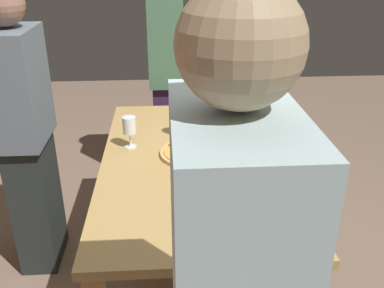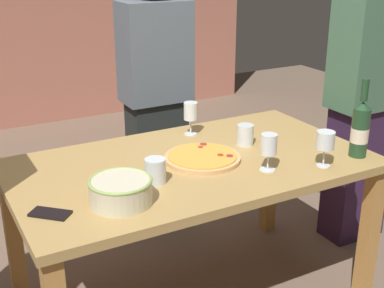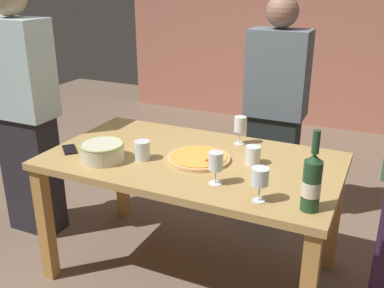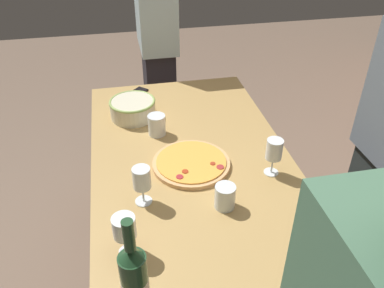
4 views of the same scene
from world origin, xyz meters
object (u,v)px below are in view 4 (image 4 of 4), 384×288
object	(u,v)px
wine_bottle	(134,279)
wine_glass_near_pizza	(274,150)
pizza	(191,163)
person_host	(157,43)
dining_table	(192,175)
wine_glass_far_left	(124,229)
cell_phone	(136,93)
cup_ceramic	(225,197)
cup_amber	(157,125)
wine_glass_by_bottle	(142,180)
serving_bowl	(133,108)

from	to	relation	value
wine_bottle	wine_glass_near_pizza	distance (m)	0.82
pizza	person_host	world-z (taller)	person_host
dining_table	pizza	bearing A→B (deg)	-15.35
pizza	wine_glass_far_left	xyz separation A→B (m)	(0.43, -0.31, 0.10)
wine_glass_near_pizza	wine_glass_far_left	distance (m)	0.71
wine_glass_far_left	cell_phone	xyz separation A→B (m)	(-1.17, 0.13, -0.11)
wine_glass_near_pizza	cup_ceramic	bearing A→B (deg)	-57.36
cup_amber	wine_glass_near_pizza	bearing A→B (deg)	47.74
pizza	cell_phone	bearing A→B (deg)	-166.13
wine_glass_near_pizza	wine_glass_far_left	xyz separation A→B (m)	(0.31, -0.64, -0.01)
wine_glass_by_bottle	cup_amber	bearing A→B (deg)	166.42
dining_table	serving_bowl	bearing A→B (deg)	-151.76
serving_bowl	cup_amber	bearing A→B (deg)	28.31
pizza	serving_bowl	xyz separation A→B (m)	(-0.48, -0.22, 0.04)
serving_bowl	cup_amber	world-z (taller)	cup_amber
wine_bottle	wine_glass_by_bottle	bearing A→B (deg)	172.18
wine_glass_by_bottle	cell_phone	size ratio (longest dim) A/B	1.14
dining_table	cell_phone	xyz separation A→B (m)	(-0.69, -0.19, 0.10)
cell_phone	wine_glass_near_pizza	bearing A→B (deg)	164.33
wine_bottle	cup_ceramic	size ratio (longest dim) A/B	3.64
wine_glass_near_pizza	cup_ceramic	world-z (taller)	wine_glass_near_pizza
cell_phone	person_host	bearing A→B (deg)	-66.71
cell_phone	person_host	xyz separation A→B (m)	(-0.52, 0.19, 0.10)
wine_glass_near_pizza	pizza	bearing A→B (deg)	-109.84
wine_bottle	wine_glass_far_left	distance (m)	0.22
pizza	serving_bowl	world-z (taller)	serving_bowl
serving_bowl	wine_bottle	world-z (taller)	wine_bottle
serving_bowl	dining_table	bearing A→B (deg)	28.24
wine_glass_near_pizza	cup_ceramic	xyz separation A→B (m)	(0.16, -0.25, -0.07)
wine_bottle	wine_glass_far_left	world-z (taller)	wine_bottle
cell_phone	pizza	bearing A→B (deg)	147.29
cell_phone	dining_table	bearing A→B (deg)	149.17
wine_glass_far_left	serving_bowl	bearing A→B (deg)	174.17
pizza	dining_table	bearing A→B (deg)	164.65
wine_glass_by_bottle	cup_amber	size ratio (longest dim) A/B	1.57
serving_bowl	cup_ceramic	world-z (taller)	cup_ceramic
wine_glass_by_bottle	person_host	size ratio (longest dim) A/B	0.10
serving_bowl	cup_ceramic	bearing A→B (deg)	21.21
pizza	cell_phone	world-z (taller)	pizza
wine_bottle	cell_phone	world-z (taller)	wine_bottle
dining_table	wine_glass_near_pizza	size ratio (longest dim) A/B	9.47
wine_bottle	wine_glass_far_left	size ratio (longest dim) A/B	2.26
wine_glass_by_bottle	person_host	world-z (taller)	person_host
pizza	wine_glass_near_pizza	size ratio (longest dim) A/B	2.04
pizza	cell_phone	xyz separation A→B (m)	(-0.73, -0.18, -0.01)
serving_bowl	person_host	xyz separation A→B (m)	(-0.78, 0.23, 0.05)
cup_amber	person_host	bearing A→B (deg)	172.67
dining_table	cell_phone	distance (m)	0.72
pizza	wine_glass_far_left	size ratio (longest dim) A/B	2.16
wine_glass_far_left	cup_amber	world-z (taller)	wine_glass_far_left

